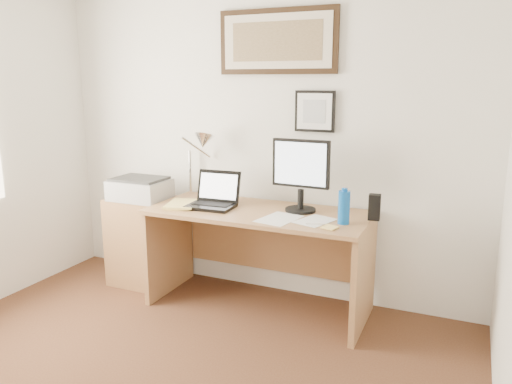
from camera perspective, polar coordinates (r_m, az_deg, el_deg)
The scene contains 17 objects.
wall_back at distance 3.91m, azimuth 0.43°, elevation 6.46°, with size 3.50×0.02×2.50m, color white.
side_cabinet at distance 4.28m, azimuth -12.77°, elevation -5.45°, with size 0.50×0.40×0.73m, color #94663E.
water_bottle at distance 3.31m, azimuth 10.02°, elevation -1.75°, with size 0.08×0.08×0.22m, color #0D53AF.
bottle_cap at distance 3.28m, azimuth 10.10°, elevation 0.28°, with size 0.04×0.04×0.02m, color #0D53AF.
speaker at distance 3.45m, azimuth 13.38°, elevation -1.70°, with size 0.08×0.07×0.18m, color black.
paper_sheet_a at distance 3.40m, azimuth 2.64°, elevation -3.07°, with size 0.22×0.32×0.00m, color silver.
paper_sheet_b at distance 3.37m, azimuth 6.74°, elevation -3.28°, with size 0.19×0.28×0.00m, color silver.
sticky_pad at distance 3.22m, azimuth 8.43°, elevation -4.01°, with size 0.09×0.09×0.01m, color #FFDF78.
marker_pen at distance 3.28m, azimuth 6.89°, elevation -3.60°, with size 0.02×0.02×0.14m, color white.
book at distance 3.82m, azimuth -9.99°, elevation -1.35°, with size 0.22×0.30×0.02m, color #EDD56F.
desk at distance 3.75m, azimuth 0.80°, elevation -5.32°, with size 1.60×0.70×0.75m.
laptop at distance 3.73m, azimuth -4.87°, elevation -0.81°, with size 0.35×0.31×0.26m.
lcd_monitor at distance 3.54m, azimuth 5.14°, elevation 2.32°, with size 0.42×0.22×0.52m.
printer at distance 4.12m, azimuth -13.12°, elevation 0.37°, with size 0.44×0.34×0.18m.
desk_lamp at distance 3.93m, azimuth -6.17°, elevation 5.50°, with size 0.29×0.27×0.53m.
picture_large at distance 3.82m, azimuth 2.43°, elevation 16.82°, with size 0.92×0.04×0.47m.
picture_small at distance 3.72m, azimuth 6.73°, elevation 9.14°, with size 0.30×0.03×0.30m.
Camera 1 is at (1.53, -1.57, 1.67)m, focal length 35.00 mm.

